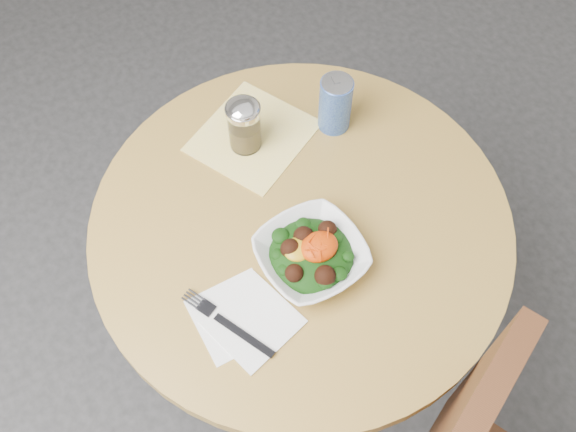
{
  "coord_description": "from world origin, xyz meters",
  "views": [
    {
      "loc": [
        -0.39,
        -0.57,
        1.92
      ],
      "look_at": [
        -0.04,
        -0.01,
        0.81
      ],
      "focal_mm": 40.0,
      "sensor_mm": 36.0,
      "label": 1
    }
  ],
  "objects": [
    {
      "name": "table",
      "position": [
        0.0,
        0.0,
        0.55
      ],
      "size": [
        0.9,
        0.9,
        0.75
      ],
      "color": "black",
      "rests_on": "ground"
    },
    {
      "name": "fork",
      "position": [
        -0.25,
        -0.12,
        0.76
      ],
      "size": [
        0.1,
        0.21,
        0.0
      ],
      "color": "black",
      "rests_on": "table"
    },
    {
      "name": "beverage_can",
      "position": [
        0.2,
        0.18,
        0.82
      ],
      "size": [
        0.07,
        0.07,
        0.14
      ],
      "color": "#0D2094",
      "rests_on": "table"
    },
    {
      "name": "spice_shaker",
      "position": [
        0.0,
        0.23,
        0.82
      ],
      "size": [
        0.08,
        0.08,
        0.14
      ],
      "color": "silver",
      "rests_on": "table"
    },
    {
      "name": "salad_bowl",
      "position": [
        -0.04,
        -0.09,
        0.78
      ],
      "size": [
        0.21,
        0.21,
        0.08
      ],
      "color": "white",
      "rests_on": "table"
    },
    {
      "name": "cloth_napkin",
      "position": [
        0.03,
        0.25,
        0.75
      ],
      "size": [
        0.32,
        0.31,
        0.0
      ],
      "primitive_type": "cube",
      "rotation": [
        0.0,
        0.0,
        0.42
      ],
      "color": "yellow",
      "rests_on": "table"
    },
    {
      "name": "paper_napkins",
      "position": [
        -0.22,
        -0.13,
        0.75
      ],
      "size": [
        0.19,
        0.2,
        0.0
      ],
      "color": "white",
      "rests_on": "table"
    },
    {
      "name": "ground",
      "position": [
        0.0,
        0.0,
        0.0
      ],
      "size": [
        6.0,
        6.0,
        0.0
      ],
      "primitive_type": "plane",
      "color": "#29292C",
      "rests_on": "ground"
    }
  ]
}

